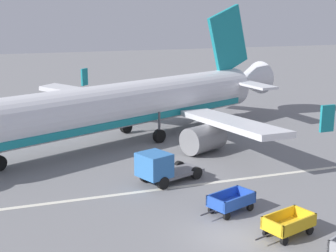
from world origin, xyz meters
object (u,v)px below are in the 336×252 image
Objects in this scene: service_truck_beside_carts at (160,167)px; baggage_cart_second_in_row at (288,224)px; airplane at (128,105)px; baggage_cart_third_in_row at (231,202)px.

baggage_cart_second_in_row is at bearing -68.60° from service_truck_beside_carts.
service_truck_beside_carts is (-0.89, -10.87, -1.95)m from airplane.
service_truck_beside_carts reaches higher than baggage_cart_second_in_row.
baggage_cart_third_in_row is at bearing -68.32° from service_truck_beside_carts.
airplane is at bearing 85.31° from service_truck_beside_carts.
service_truck_beside_carts is (-3.55, 9.05, 0.50)m from baggage_cart_second_in_row.
baggage_cart_second_in_row is 9.73m from service_truck_beside_carts.
baggage_cart_second_in_row is at bearing -82.41° from airplane.
baggage_cart_third_in_row is at bearing -85.43° from airplane.
baggage_cart_second_in_row is at bearing -69.05° from baggage_cart_third_in_row.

